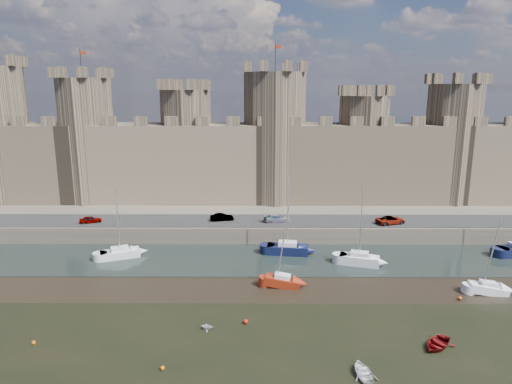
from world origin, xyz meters
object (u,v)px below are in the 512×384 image
at_px(car_0, 91,220).
at_px(sailboat_1, 288,248).
at_px(sailboat_4, 283,281).
at_px(sailboat_0, 120,253).
at_px(sailboat_2, 359,259).
at_px(sailboat_5, 488,288).
at_px(car_1, 222,217).
at_px(car_3, 391,220).
at_px(car_2, 277,218).

distance_m(car_0, sailboat_1, 30.74).
bearing_deg(sailboat_4, sailboat_0, 164.63).
relative_size(car_0, sailboat_0, 0.33).
relative_size(sailboat_2, sailboat_5, 1.22).
height_order(car_1, sailboat_1, sailboat_1).
relative_size(car_1, sailboat_0, 0.37).
bearing_deg(sailboat_4, sailboat_1, 90.46).
xyz_separation_m(sailboat_0, sailboat_1, (23.08, 1.61, 0.11)).
xyz_separation_m(car_1, sailboat_0, (-13.29, -9.56, -2.33)).
distance_m(car_0, sailboat_5, 55.37).
distance_m(sailboat_0, sailboat_4, 23.64).
xyz_separation_m(car_1, sailboat_2, (19.01, -11.85, -2.23)).
height_order(sailboat_1, sailboat_2, sailboat_1).
bearing_deg(car_1, sailboat_4, -167.71).
bearing_deg(sailboat_4, car_1, 121.80).
distance_m(car_1, sailboat_5, 37.84).
xyz_separation_m(car_0, car_3, (46.06, -0.27, 0.08)).
height_order(car_3, sailboat_5, sailboat_5).
xyz_separation_m(sailboat_1, sailboat_4, (-1.25, -10.66, -0.15)).
bearing_deg(sailboat_4, car_2, 96.98).
distance_m(car_3, sailboat_2, 12.61).
relative_size(car_2, sailboat_4, 0.43).
xyz_separation_m(car_3, sailboat_2, (-6.92, -10.30, -2.27)).
bearing_deg(car_0, sailboat_4, -139.03).
relative_size(car_3, sailboat_2, 0.41).
distance_m(sailboat_0, sailboat_5, 46.36).
bearing_deg(sailboat_1, sailboat_4, -89.22).
relative_size(sailboat_1, sailboat_4, 1.17).
distance_m(car_1, sailboat_4, 20.62).
height_order(car_2, car_3, car_3).
bearing_deg(car_3, sailboat_5, 178.92).
distance_m(sailboat_1, sailboat_5, 25.26).
relative_size(car_2, sailboat_2, 0.38).
bearing_deg(sailboat_2, car_3, 73.00).
height_order(sailboat_2, sailboat_5, sailboat_2).
bearing_deg(car_2, sailboat_2, -151.10).
distance_m(car_0, sailboat_0, 10.98).
height_order(sailboat_1, sailboat_4, sailboat_1).
bearing_deg(car_3, sailboat_0, 83.11).
distance_m(sailboat_1, sailboat_2, 10.00).
bearing_deg(sailboat_2, sailboat_1, 173.98).
bearing_deg(sailboat_4, car_3, 51.61).
xyz_separation_m(car_1, car_3, (25.92, -1.56, 0.04)).
bearing_deg(sailboat_4, car_0, 156.00).
bearing_deg(sailboat_0, car_3, -10.52).
relative_size(car_1, sailboat_4, 0.37).
bearing_deg(sailboat_0, sailboat_2, -26.11).
xyz_separation_m(car_0, car_1, (20.13, 1.28, 0.05)).
relative_size(car_1, sailboat_5, 0.40).
relative_size(car_0, sailboat_2, 0.29).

